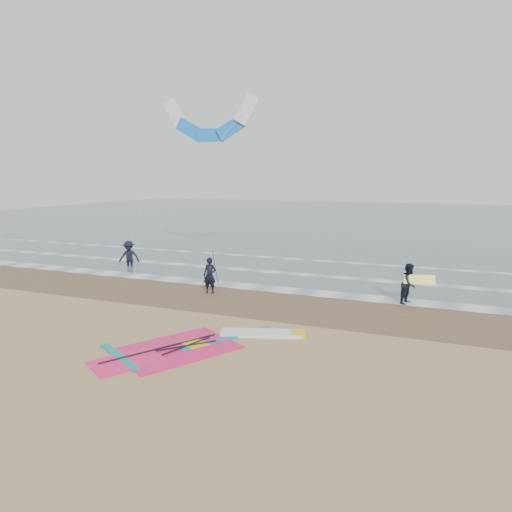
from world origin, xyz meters
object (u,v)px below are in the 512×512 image
at_px(surf_kite, 210,124).
at_px(windsurf_rig, 202,345).
at_px(person_walking, 409,284).
at_px(person_standing, 210,276).
at_px(person_wading, 129,251).

bearing_deg(surf_kite, windsurf_rig, -64.04).
bearing_deg(person_walking, person_standing, 124.57).
bearing_deg(person_standing, person_walking, 6.32).
height_order(person_standing, surf_kite, surf_kite).
height_order(person_standing, person_walking, person_walking).
bearing_deg(windsurf_rig, person_walking, 52.65).
relative_size(windsurf_rig, person_standing, 3.53).
height_order(windsurf_rig, surf_kite, surf_kite).
distance_m(windsurf_rig, person_standing, 6.84).
xyz_separation_m(person_wading, surf_kite, (3.98, 3.19, 7.63)).
relative_size(person_wading, surf_kite, 0.22).
xyz_separation_m(windsurf_rig, surf_kite, (-6.43, 13.20, 8.57)).
bearing_deg(surf_kite, person_standing, -63.46).
height_order(windsurf_rig, person_walking, person_walking).
bearing_deg(person_wading, windsurf_rig, -65.54).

